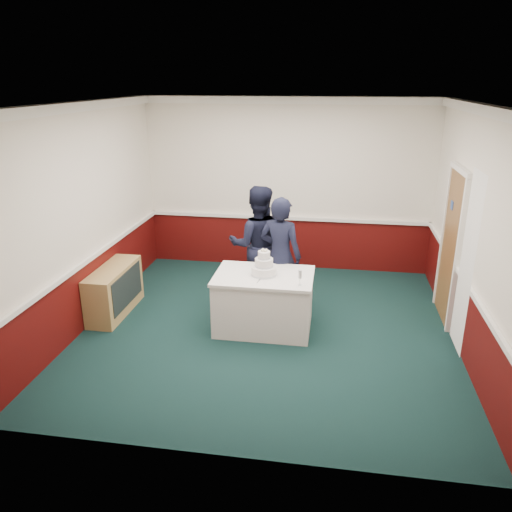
# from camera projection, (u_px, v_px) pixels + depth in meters

# --- Properties ---
(ground) EXTENTS (5.00, 5.00, 0.00)m
(ground) POSITION_uv_depth(u_px,v_px,m) (267.00, 329.00, 6.90)
(ground) COLOR #122C2D
(ground) RESTS_ON ground
(room_shell) EXTENTS (5.00, 5.00, 3.00)m
(room_shell) POSITION_uv_depth(u_px,v_px,m) (280.00, 180.00, 6.80)
(room_shell) COLOR white
(room_shell) RESTS_ON ground
(sideboard) EXTENTS (0.41, 1.20, 0.70)m
(sideboard) POSITION_uv_depth(u_px,v_px,m) (114.00, 290.00, 7.28)
(sideboard) COLOR #A58650
(sideboard) RESTS_ON ground
(cake_table) EXTENTS (1.32, 0.92, 0.79)m
(cake_table) POSITION_uv_depth(u_px,v_px,m) (264.00, 301.00, 6.81)
(cake_table) COLOR white
(cake_table) RESTS_ON ground
(wedding_cake) EXTENTS (0.35, 0.35, 0.36)m
(wedding_cake) POSITION_uv_depth(u_px,v_px,m) (264.00, 267.00, 6.64)
(wedding_cake) COLOR white
(wedding_cake) RESTS_ON cake_table
(cake_knife) EXTENTS (0.05, 0.22, 0.00)m
(cake_knife) POSITION_uv_depth(u_px,v_px,m) (259.00, 280.00, 6.50)
(cake_knife) COLOR silver
(cake_knife) RESTS_ON cake_table
(champagne_flute) EXTENTS (0.05, 0.05, 0.21)m
(champagne_flute) POSITION_uv_depth(u_px,v_px,m) (300.00, 275.00, 6.30)
(champagne_flute) COLOR silver
(champagne_flute) RESTS_ON cake_table
(person_man) EXTENTS (0.98, 0.82, 1.80)m
(person_man) POSITION_uv_depth(u_px,v_px,m) (258.00, 245.00, 7.53)
(person_man) COLOR black
(person_man) RESTS_ON ground
(person_woman) EXTENTS (0.72, 0.56, 1.73)m
(person_woman) POSITION_uv_depth(u_px,v_px,m) (280.00, 256.00, 7.17)
(person_woman) COLOR black
(person_woman) RESTS_ON ground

